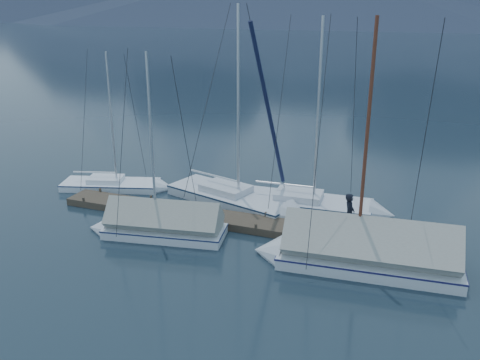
# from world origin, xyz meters

# --- Properties ---
(ground) EXTENTS (1000.00, 1000.00, 0.00)m
(ground) POSITION_xyz_m (0.00, 0.00, 0.00)
(ground) COLOR black
(ground) RESTS_ON ground
(dock) EXTENTS (18.00, 1.50, 0.54)m
(dock) POSITION_xyz_m (0.00, 2.00, 0.11)
(dock) COLOR #382D23
(dock) RESTS_ON ground
(mooring_posts) EXTENTS (15.12, 1.52, 0.35)m
(mooring_posts) POSITION_xyz_m (-0.50, 2.00, 0.35)
(mooring_posts) COLOR #382D23
(mooring_posts) RESTS_ON ground
(sailboat_open_left) EXTENTS (6.30, 3.37, 8.02)m
(sailboat_open_left) POSITION_xyz_m (-7.59, 4.34, 0.14)
(sailboat_open_left) COLOR white
(sailboat_open_left) RESTS_ON ground
(sailboat_open_mid) EXTENTS (8.28, 4.39, 10.54)m
(sailboat_open_mid) POSITION_xyz_m (-0.46, 4.26, 0.18)
(sailboat_open_mid) COLOR silver
(sailboat_open_mid) RESTS_ON ground
(sailboat_open_right) EXTENTS (7.65, 3.24, 9.99)m
(sailboat_open_right) POSITION_xyz_m (3.22, 5.13, 0.18)
(sailboat_open_right) COLOR silver
(sailboat_open_right) RESTS_ON ground
(sailboat_covered_near) EXTENTS (8.06, 3.40, 10.25)m
(sailboat_covered_near) POSITION_xyz_m (5.35, 0.05, 0.51)
(sailboat_covered_near) COLOR silver
(sailboat_covered_near) RESTS_ON ground
(sailboat_covered_far) EXTENTS (6.36, 2.93, 8.61)m
(sailboat_covered_far) POSITION_xyz_m (-3.16, -0.25, 0.42)
(sailboat_covered_far) COLOR silver
(sailboat_covered_far) RESTS_ON ground
(person) EXTENTS (0.45, 0.67, 1.79)m
(person) POSITION_xyz_m (4.84, 2.18, 1.23)
(person) COLOR black
(person) RESTS_ON dock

